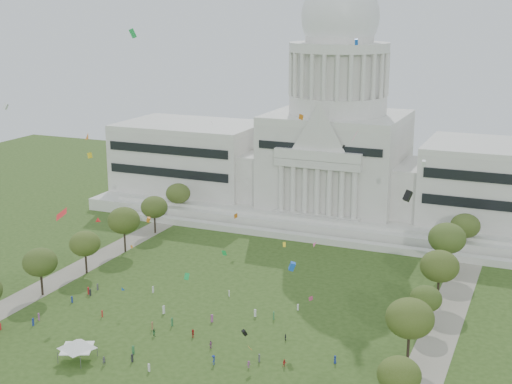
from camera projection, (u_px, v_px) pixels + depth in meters
The scene contains 27 objects.
ground at pixel (168, 361), 141.84m from camera, with size 400.00×400.00×0.00m, color #2D4717.
capitol at pixel (336, 150), 237.53m from camera, with size 160.00×64.50×91.30m.
path_left at pixel (65, 276), 186.70m from camera, with size 8.00×160.00×0.04m, color gray.
path_right at pixel (437, 340), 150.47m from camera, with size 8.00×160.00×0.04m, color gray.
row_tree_r_1 at pixel (399, 375), 120.92m from camera, with size 7.58×7.58×10.78m.
row_tree_l_2 at pixel (40, 262), 172.14m from camera, with size 8.42×8.42×11.97m.
row_tree_r_2 at pixel (410, 318), 138.30m from camera, with size 9.55×9.55×13.58m.
row_tree_l_3 at pixel (85, 244), 186.66m from camera, with size 8.12×8.12×11.55m.
row_tree_r_3 at pixel (426, 299), 154.06m from camera, with size 7.01×7.01×9.98m.
row_tree_l_4 at pixel (124, 220), 202.86m from camera, with size 9.29×9.29×13.21m.
row_tree_r_4 at pixel (440, 266), 167.24m from camera, with size 9.19×9.19×13.06m.
row_tree_l_5 at pixel (154, 207), 220.11m from camera, with size 8.33×8.33×11.85m.
row_tree_r_5 at pixel (447, 238), 185.52m from camera, with size 9.82×9.82×13.96m.
row_tree_l_6 at pixel (178, 193), 236.93m from camera, with size 8.19×8.19×11.64m.
row_tree_r_6 at pixel (465, 226), 200.94m from camera, with size 8.42×8.42×11.97m.
event_tent at pixel (77, 343), 141.24m from camera, with size 10.91×10.91×4.60m.
person_0 at pixel (335, 359), 140.50m from camera, with size 0.83×0.54×1.71m, color navy.
person_2 at pixel (284, 363), 139.09m from camera, with size 0.78×0.48×1.61m, color #B21E1E.
person_3 at pixel (214, 360), 140.09m from camera, with size 1.27×0.66×1.97m, color navy.
person_4 at pixel (211, 344), 146.82m from camera, with size 0.98×0.54×1.68m, color #994C8C.
person_5 at pixel (193, 333), 151.73m from camera, with size 1.65×0.65×1.77m, color #B21E1E.
person_7 at pixel (104, 361), 139.80m from camera, with size 0.69×0.50×1.88m, color #4C4C51.
person_8 at pixel (154, 333), 152.26m from camera, with size 0.78×0.48×1.60m, color #33723F.
person_9 at pixel (249, 364), 138.86m from camera, with size 0.93×0.48×1.44m, color #994C8C.
person_10 at pixel (285, 337), 150.32m from camera, with size 0.85×0.46×1.44m, color #26262B.
distant_crowd at pixel (145, 318), 159.12m from camera, with size 58.22×40.03×1.92m.
kite_swarm at pixel (212, 205), 140.30m from camera, with size 89.96×99.00×60.54m.
Camera 1 is at (66.41, -111.87, 68.06)m, focal length 50.00 mm.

